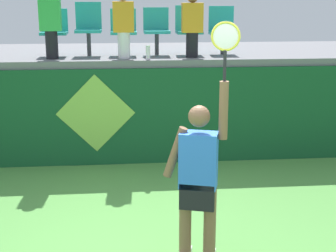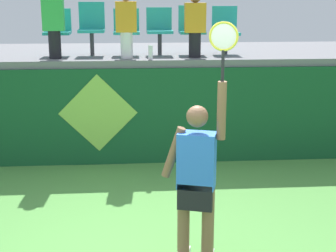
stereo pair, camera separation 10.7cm
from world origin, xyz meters
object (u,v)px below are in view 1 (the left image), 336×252
object	(u,v)px
spectator_2	(123,23)
spectator_0	(192,24)
stadium_chair_3	(156,28)
stadium_chair_1	(89,26)
spectator_1	(50,21)
stadium_chair_5	(222,28)
water_bottle	(148,52)
stadium_chair_0	(54,29)
stadium_chair_4	(189,27)
stadium_chair_2	(123,29)
tennis_player	(199,176)

from	to	relation	value
spectator_2	spectator_0	bearing A→B (deg)	-0.26
stadium_chair_3	spectator_0	bearing A→B (deg)	-38.78
stadium_chair_1	spectator_1	world-z (taller)	spectator_1
stadium_chair_1	stadium_chair_5	bearing A→B (deg)	-0.01
water_bottle	stadium_chair_0	size ratio (longest dim) A/B	0.29
stadium_chair_4	spectator_1	xyz separation A→B (m)	(-2.29, -0.44, 0.14)
water_bottle	stadium_chair_2	world-z (taller)	stadium_chair_2
stadium_chair_0	spectator_2	world-z (taller)	spectator_2
stadium_chair_5	spectator_0	world-z (taller)	spectator_0
tennis_player	stadium_chair_4	bearing A→B (deg)	84.13
water_bottle	spectator_2	distance (m)	0.63
stadium_chair_4	spectator_1	size ratio (longest dim) A/B	0.73
stadium_chair_2	spectator_0	world-z (taller)	spectator_0
stadium_chair_4	stadium_chair_5	bearing A→B (deg)	0.18
stadium_chair_3	stadium_chair_0	bearing A→B (deg)	-179.99
water_bottle	spectator_0	xyz separation A→B (m)	(0.75, 0.22, 0.44)
water_bottle	spectator_1	size ratio (longest dim) A/B	0.20
stadium_chair_0	stadium_chair_1	xyz separation A→B (m)	(0.58, 0.01, 0.06)
stadium_chair_1	spectator_2	distance (m)	0.75
stadium_chair_5	stadium_chair_3	bearing A→B (deg)	-179.64
tennis_player	stadium_chair_2	bearing A→B (deg)	100.00
stadium_chair_3	stadium_chair_5	size ratio (longest dim) A/B	0.97
stadium_chair_0	stadium_chair_4	bearing A→B (deg)	0.14
stadium_chair_2	stadium_chair_5	distance (m)	1.72
tennis_player	stadium_chair_0	size ratio (longest dim) A/B	3.20
stadium_chair_5	stadium_chair_4	bearing A→B (deg)	-179.82
tennis_player	stadium_chair_2	distance (m)	4.27
stadium_chair_1	spectator_2	size ratio (longest dim) A/B	0.82
water_bottle	stadium_chair_5	xyz separation A→B (m)	(1.34, 0.68, 0.33)
stadium_chair_3	tennis_player	bearing A→B (deg)	-87.95
spectator_0	stadium_chair_4	bearing A→B (deg)	90.00
spectator_2	stadium_chair_5	bearing A→B (deg)	14.74
stadium_chair_2	spectator_2	world-z (taller)	spectator_2
spectator_0	spectator_1	world-z (taller)	spectator_1
stadium_chair_0	stadium_chair_2	size ratio (longest dim) A/B	1.00
stadium_chair_3	spectator_1	bearing A→B (deg)	-165.95
stadium_chair_4	spectator_2	distance (m)	1.22
water_bottle	spectator_0	size ratio (longest dim) A/B	0.21
spectator_2	stadium_chair_2	bearing A→B (deg)	90.00
stadium_chair_1	stadium_chair_2	distance (m)	0.59
stadium_chair_2	stadium_chair_5	size ratio (longest dim) A/B	0.95
stadium_chair_5	spectator_0	size ratio (longest dim) A/B	0.77
tennis_player	stadium_chair_2	size ratio (longest dim) A/B	3.20
spectator_2	stadium_chair_1	bearing A→B (deg)	142.59
stadium_chair_4	spectator_2	size ratio (longest dim) A/B	0.76
water_bottle	stadium_chair_5	size ratio (longest dim) A/B	0.28
stadium_chair_3	stadium_chair_2	bearing A→B (deg)	-179.97
stadium_chair_0	stadium_chair_3	world-z (taller)	stadium_chair_3
stadium_chair_1	spectator_0	xyz separation A→B (m)	(1.72, -0.46, 0.05)
stadium_chair_0	spectator_0	size ratio (longest dim) A/B	0.73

